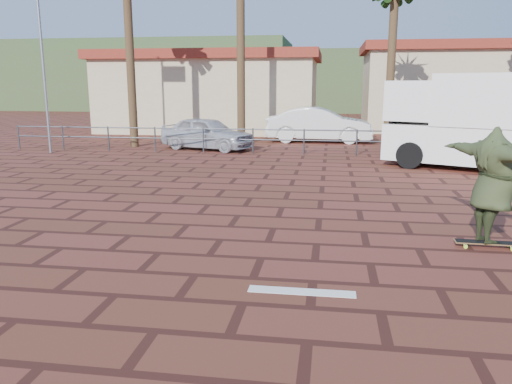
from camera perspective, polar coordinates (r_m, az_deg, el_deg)
ground at (r=7.83m, az=0.59°, el=-7.58°), size 120.00×120.00×0.00m
paint_stripe at (r=6.66m, az=5.23°, el=-11.27°), size 1.40×0.22×0.01m
guardrail at (r=19.43m, az=5.52°, el=6.26°), size 24.06×0.06×1.00m
flagpole at (r=21.39m, az=-23.13°, el=16.54°), size 1.30×0.10×8.00m
building_west at (r=30.14m, az=-5.04°, el=11.38°), size 12.60×7.60×4.50m
building_east at (r=32.08m, az=21.52°, el=11.10°), size 10.60×6.60×5.00m
hill_front at (r=57.32m, az=7.68°, el=12.36°), size 70.00×18.00×6.00m
hill_back at (r=67.37m, az=-11.77°, el=13.02°), size 35.00×14.00×8.00m
longboard at (r=9.13m, az=24.94°, el=-5.30°), size 1.05×0.26×0.10m
skateboarder at (r=8.91m, az=25.49°, el=0.68°), size 1.51×2.40×1.90m
campervan at (r=17.42m, az=24.78°, el=7.51°), size 6.25×4.62×2.99m
car_silver at (r=21.03m, az=-5.61°, el=6.71°), size 4.30×2.83×1.36m
car_white at (r=23.88m, az=7.26°, el=7.63°), size 4.98×1.87×1.63m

